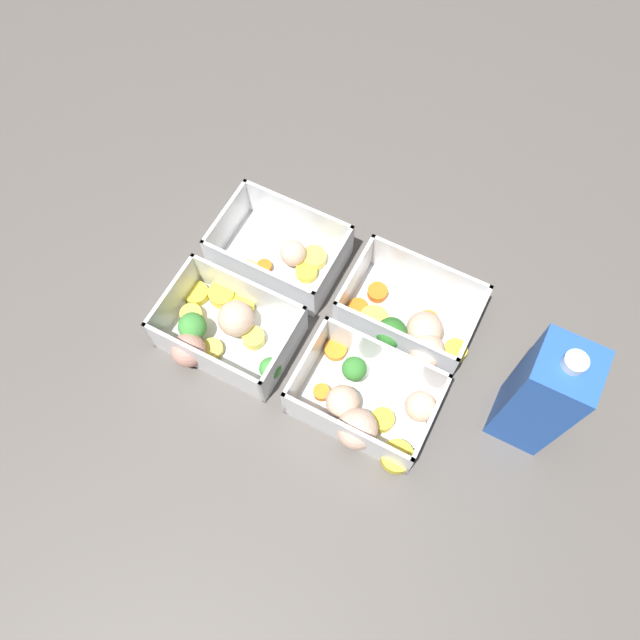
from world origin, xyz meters
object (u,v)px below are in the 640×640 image
at_px(container_far_left, 282,254).
at_px(container_far_right, 412,324).
at_px(container_near_left, 222,329).
at_px(juice_carton, 541,398).
at_px(container_near_right, 366,406).

relative_size(container_far_left, container_far_right, 0.94).
xyz_separation_m(container_near_left, container_far_left, (0.01, 0.14, -0.00)).
height_order(container_far_right, juice_carton, juice_carton).
relative_size(container_near_right, container_far_left, 1.03).
xyz_separation_m(container_far_left, juice_carton, (0.37, -0.07, 0.07)).
distance_m(container_near_right, container_far_left, 0.24).
height_order(container_near_left, container_near_right, same).
relative_size(container_near_left, container_far_right, 1.00).
bearing_deg(juice_carton, container_far_right, 162.52).
bearing_deg(container_far_left, container_near_left, -95.40).
bearing_deg(container_far_right, juice_carton, -17.48).
distance_m(container_near_left, container_far_left, 0.14).
xyz_separation_m(container_near_right, juice_carton, (0.17, 0.07, 0.07)).
bearing_deg(container_far_left, juice_carton, -10.62).
xyz_separation_m(container_near_right, container_far_right, (0.01, 0.13, 0.00)).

